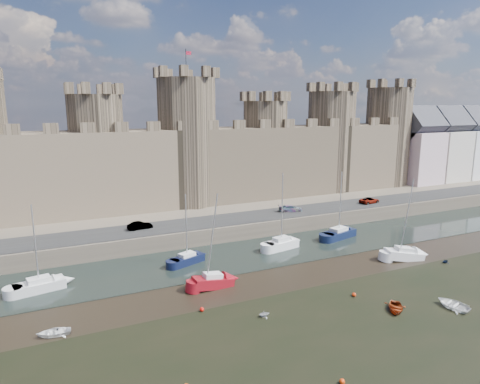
# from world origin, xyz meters

# --- Properties ---
(ground) EXTENTS (160.00, 160.00, 0.00)m
(ground) POSITION_xyz_m (0.00, 0.00, 0.00)
(ground) COLOR black
(ground) RESTS_ON ground
(seaweed_patch) EXTENTS (70.00, 34.00, 0.01)m
(seaweed_patch) POSITION_xyz_m (0.00, -6.00, 0.01)
(seaweed_patch) COLOR black
(seaweed_patch) RESTS_ON ground
(water_channel) EXTENTS (160.00, 12.00, 0.08)m
(water_channel) POSITION_xyz_m (0.00, 24.00, 0.04)
(water_channel) COLOR black
(water_channel) RESTS_ON ground
(quay) EXTENTS (160.00, 60.00, 2.50)m
(quay) POSITION_xyz_m (0.00, 60.00, 1.25)
(quay) COLOR #4C443A
(quay) RESTS_ON ground
(road) EXTENTS (160.00, 7.00, 0.10)m
(road) POSITION_xyz_m (0.00, 34.00, 2.55)
(road) COLOR black
(road) RESTS_ON quay
(castle) EXTENTS (108.50, 11.00, 29.00)m
(castle) POSITION_xyz_m (-0.64, 48.00, 11.67)
(castle) COLOR #42382B
(castle) RESTS_ON quay
(townhouses) EXTENTS (35.50, 9.05, 18.13)m
(townhouses) POSITION_xyz_m (71.50, 46.00, 10.59)
(townhouses) COLOR silver
(townhouses) RESTS_ON quay
(car_1) EXTENTS (3.80, 1.68, 1.21)m
(car_1) POSITION_xyz_m (-10.17, 34.41, 3.11)
(car_1) COLOR gray
(car_1) RESTS_ON quay
(car_2) EXTENTS (4.38, 2.50, 1.20)m
(car_2) POSITION_xyz_m (15.96, 34.24, 3.10)
(car_2) COLOR gray
(car_2) RESTS_ON quay
(car_3) EXTENTS (4.43, 2.57, 1.16)m
(car_3) POSITION_xyz_m (32.79, 33.47, 3.08)
(car_3) COLOR gray
(car_3) RESTS_ON quay
(sailboat_0) EXTENTS (5.73, 3.13, 10.14)m
(sailboat_0) POSITION_xyz_m (-24.06, 23.04, 0.79)
(sailboat_0) COLOR silver
(sailboat_0) RESTS_ON ground
(sailboat_1) EXTENTS (5.07, 3.43, 9.48)m
(sailboat_1) POSITION_xyz_m (-6.16, 24.16, 0.76)
(sailboat_1) COLOR black
(sailboat_1) RESTS_ON ground
(sailboat_2) EXTENTS (5.51, 2.94, 11.29)m
(sailboat_2) POSITION_xyz_m (8.26, 24.08, 0.88)
(sailboat_2) COLOR white
(sailboat_2) RESTS_ON ground
(sailboat_3) EXTENTS (6.46, 3.82, 10.63)m
(sailboat_3) POSITION_xyz_m (19.24, 24.85, 0.81)
(sailboat_3) COLOR #0E1632
(sailboat_3) RESTS_ON ground
(sailboat_4) EXTENTS (4.88, 2.12, 11.18)m
(sailboat_4) POSITION_xyz_m (-5.71, 15.82, 0.80)
(sailboat_4) COLOR maroon
(sailboat_4) RESTS_ON ground
(sailboat_5) EXTENTS (5.55, 3.32, 11.23)m
(sailboat_5) POSITION_xyz_m (21.40, 13.38, 0.79)
(sailboat_5) COLOR white
(sailboat_5) RESTS_ON ground
(dinghy_2) EXTENTS (2.92, 3.71, 0.70)m
(dinghy_2) POSITION_xyz_m (15.29, 0.48, 0.35)
(dinghy_2) COLOR silver
(dinghy_2) RESTS_ON ground
(dinghy_3) EXTENTS (1.24, 1.07, 0.64)m
(dinghy_3) POSITION_xyz_m (-3.62, 7.01, 0.32)
(dinghy_3) COLOR silver
(dinghy_3) RESTS_ON ground
(dinghy_4) EXTENTS (3.67, 3.74, 0.63)m
(dinghy_4) POSITION_xyz_m (9.37, 2.53, 0.32)
(dinghy_4) COLOR maroon
(dinghy_4) RESTS_ON ground
(dinghy_6) EXTENTS (3.03, 2.20, 0.61)m
(dinghy_6) POSITION_xyz_m (-22.89, 12.00, 0.31)
(dinghy_6) COLOR silver
(dinghy_6) RESTS_ON ground
(dinghy_7) EXTENTS (1.08, 0.93, 0.57)m
(dinghy_7) POSITION_xyz_m (25.45, 9.98, 0.28)
(dinghy_7) COLOR #0E1933
(dinghy_7) RESTS_ON ground
(buoy_1) EXTENTS (0.46, 0.46, 0.46)m
(buoy_1) POSITION_xyz_m (-8.88, 10.77, 0.23)
(buoy_1) COLOR red
(buoy_1) RESTS_ON ground
(buoy_2) EXTENTS (0.44, 0.44, 0.44)m
(buoy_2) POSITION_xyz_m (-3.08, -4.71, 0.22)
(buoy_2) COLOR red
(buoy_2) RESTS_ON ground
(buoy_3) EXTENTS (0.46, 0.46, 0.46)m
(buoy_3) POSITION_xyz_m (7.64, 6.99, 0.23)
(buoy_3) COLOR red
(buoy_3) RESTS_ON ground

